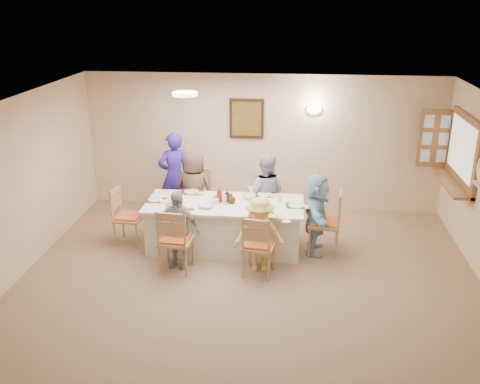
# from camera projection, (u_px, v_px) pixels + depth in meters

# --- Properties ---
(ground) EXTENTS (7.00, 7.00, 0.00)m
(ground) POSITION_uv_depth(u_px,v_px,m) (244.00, 305.00, 6.95)
(ground) COLOR #9A7A57
(room_walls) EXTENTS (7.00, 7.00, 7.00)m
(room_walls) POSITION_uv_depth(u_px,v_px,m) (244.00, 196.00, 6.42)
(room_walls) COLOR beige
(room_walls) RESTS_ON ground
(wall_picture) EXTENTS (0.62, 0.05, 0.72)m
(wall_picture) POSITION_uv_depth(u_px,v_px,m) (247.00, 119.00, 9.62)
(wall_picture) COLOR black
(wall_picture) RESTS_ON room_walls
(wall_sconce) EXTENTS (0.26, 0.09, 0.18)m
(wall_sconce) POSITION_uv_depth(u_px,v_px,m) (314.00, 109.00, 9.41)
(wall_sconce) COLOR white
(wall_sconce) RESTS_ON room_walls
(ceiling_light) EXTENTS (0.36, 0.36, 0.05)m
(ceiling_light) POSITION_uv_depth(u_px,v_px,m) (185.00, 94.00, 7.59)
(ceiling_light) COLOR white
(ceiling_light) RESTS_ON room_walls
(serving_hatch) EXTENTS (0.06, 1.50, 1.15)m
(serving_hatch) POSITION_uv_depth(u_px,v_px,m) (463.00, 151.00, 8.35)
(serving_hatch) COLOR #965F36
(serving_hatch) RESTS_ON room_walls
(hatch_sill) EXTENTS (0.30, 1.50, 0.05)m
(hatch_sill) POSITION_uv_depth(u_px,v_px,m) (451.00, 182.00, 8.54)
(hatch_sill) COLOR #965F36
(hatch_sill) RESTS_ON room_walls
(shutter_door) EXTENTS (0.55, 0.04, 1.00)m
(shutter_door) POSITION_uv_depth(u_px,v_px,m) (435.00, 138.00, 9.08)
(shutter_door) COLOR #965F36
(shutter_door) RESTS_ON room_walls
(dining_table) EXTENTS (2.44, 1.03, 0.76)m
(dining_table) POSITION_uv_depth(u_px,v_px,m) (225.00, 225.00, 8.42)
(dining_table) COLOR silver
(dining_table) RESTS_ON ground
(chair_back_left) EXTENTS (0.55, 0.55, 1.00)m
(chair_back_left) POSITION_uv_depth(u_px,v_px,m) (196.00, 199.00, 9.18)
(chair_back_left) COLOR tan
(chair_back_left) RESTS_ON ground
(chair_back_right) EXTENTS (0.48, 0.48, 0.93)m
(chair_back_right) POSITION_uv_depth(u_px,v_px,m) (266.00, 203.00, 9.07)
(chair_back_right) COLOR tan
(chair_back_right) RESTS_ON ground
(chair_front_left) EXTENTS (0.50, 0.50, 0.98)m
(chair_front_left) POSITION_uv_depth(u_px,v_px,m) (176.00, 239.00, 7.69)
(chair_front_left) COLOR tan
(chair_front_left) RESTS_ON ground
(chair_front_right) EXTENTS (0.51, 0.51, 0.93)m
(chair_front_right) POSITION_uv_depth(u_px,v_px,m) (259.00, 244.00, 7.58)
(chair_front_right) COLOR tan
(chair_front_right) RESTS_ON ground
(chair_left_end) EXTENTS (0.48, 0.48, 0.93)m
(chair_left_end) POSITION_uv_depth(u_px,v_px,m) (129.00, 216.00, 8.54)
(chair_left_end) COLOR tan
(chair_left_end) RESTS_ON ground
(chair_right_end) EXTENTS (0.54, 0.54, 1.02)m
(chair_right_end) POSITION_uv_depth(u_px,v_px,m) (324.00, 222.00, 8.22)
(chair_right_end) COLOR tan
(chair_right_end) RESTS_ON ground
(diner_back_left) EXTENTS (0.84, 0.68, 1.40)m
(diner_back_left) POSITION_uv_depth(u_px,v_px,m) (195.00, 190.00, 9.00)
(diner_back_left) COLOR brown
(diner_back_left) RESTS_ON ground
(diner_back_right) EXTENTS (0.81, 0.71, 1.37)m
(diner_back_right) POSITION_uv_depth(u_px,v_px,m) (266.00, 194.00, 8.88)
(diner_back_right) COLOR #A8A4BE
(diner_back_right) RESTS_ON ground
(diner_front_left) EXTENTS (0.80, 0.54, 1.18)m
(diner_front_left) POSITION_uv_depth(u_px,v_px,m) (177.00, 229.00, 7.77)
(diner_front_left) COLOR #9D9D9D
(diner_front_left) RESTS_ON ground
(diner_front_right) EXTENTS (0.78, 0.51, 1.13)m
(diner_front_right) POSITION_uv_depth(u_px,v_px,m) (260.00, 234.00, 7.66)
(diner_front_right) COLOR #F6CE5B
(diner_front_right) RESTS_ON ground
(diner_right_end) EXTENTS (1.23, 0.50, 1.28)m
(diner_right_end) POSITION_uv_depth(u_px,v_px,m) (316.00, 214.00, 8.18)
(diner_right_end) COLOR #96C9F2
(diner_right_end) RESTS_ON ground
(caregiver) EXTENTS (0.90, 0.87, 1.57)m
(caregiver) POSITION_uv_depth(u_px,v_px,m) (174.00, 176.00, 9.45)
(caregiver) COLOR #3825B2
(caregiver) RESTS_ON ground
(placemat_fl) EXTENTS (0.37, 0.28, 0.01)m
(placemat_fl) POSITION_uv_depth(u_px,v_px,m) (181.00, 211.00, 7.95)
(placemat_fl) COLOR #472B19
(placemat_fl) RESTS_ON dining_table
(plate_fl) EXTENTS (0.23, 0.23, 0.01)m
(plate_fl) POSITION_uv_depth(u_px,v_px,m) (181.00, 211.00, 7.95)
(plate_fl) COLOR white
(plate_fl) RESTS_ON dining_table
(napkin_fl) EXTENTS (0.15, 0.15, 0.01)m
(napkin_fl) POSITION_uv_depth(u_px,v_px,m) (192.00, 213.00, 7.88)
(napkin_fl) COLOR #E9F834
(napkin_fl) RESTS_ON dining_table
(placemat_fr) EXTENTS (0.36, 0.27, 0.01)m
(placemat_fr) POSITION_uv_depth(u_px,v_px,m) (261.00, 215.00, 7.83)
(placemat_fr) COLOR #472B19
(placemat_fr) RESTS_ON dining_table
(plate_fr) EXTENTS (0.24, 0.24, 0.01)m
(plate_fr) POSITION_uv_depth(u_px,v_px,m) (261.00, 214.00, 7.83)
(plate_fr) COLOR white
(plate_fr) RESTS_ON dining_table
(napkin_fr) EXTENTS (0.14, 0.14, 0.01)m
(napkin_fr) POSITION_uv_depth(u_px,v_px,m) (273.00, 216.00, 7.77)
(napkin_fr) COLOR #E9F834
(napkin_fr) RESTS_ON dining_table
(placemat_bl) EXTENTS (0.37, 0.28, 0.01)m
(placemat_bl) POSITION_uv_depth(u_px,v_px,m) (191.00, 192.00, 8.74)
(placemat_bl) COLOR #472B19
(placemat_bl) RESTS_ON dining_table
(plate_bl) EXTENTS (0.25, 0.25, 0.02)m
(plate_bl) POSITION_uv_depth(u_px,v_px,m) (191.00, 192.00, 8.73)
(plate_bl) COLOR white
(plate_bl) RESTS_ON dining_table
(napkin_bl) EXTENTS (0.13, 0.13, 0.01)m
(napkin_bl) POSITION_uv_depth(u_px,v_px,m) (202.00, 193.00, 8.67)
(napkin_bl) COLOR #E9F834
(napkin_bl) RESTS_ON dining_table
(placemat_br) EXTENTS (0.32, 0.24, 0.01)m
(placemat_br) POSITION_uv_depth(u_px,v_px,m) (265.00, 195.00, 8.62)
(placemat_br) COLOR #472B19
(placemat_br) RESTS_ON dining_table
(plate_br) EXTENTS (0.23, 0.23, 0.01)m
(plate_br) POSITION_uv_depth(u_px,v_px,m) (265.00, 194.00, 8.61)
(plate_br) COLOR white
(plate_br) RESTS_ON dining_table
(napkin_br) EXTENTS (0.15, 0.15, 0.01)m
(napkin_br) POSITION_uv_depth(u_px,v_px,m) (276.00, 196.00, 8.55)
(napkin_br) COLOR #E9F834
(napkin_br) RESTS_ON dining_table
(placemat_le) EXTENTS (0.35, 0.26, 0.01)m
(placemat_le) POSITION_uv_depth(u_px,v_px,m) (155.00, 200.00, 8.39)
(placemat_le) COLOR #472B19
(placemat_le) RESTS_ON dining_table
(plate_le) EXTENTS (0.22, 0.22, 0.01)m
(plate_le) POSITION_uv_depth(u_px,v_px,m) (155.00, 200.00, 8.39)
(plate_le) COLOR white
(plate_le) RESTS_ON dining_table
(napkin_le) EXTENTS (0.15, 0.15, 0.01)m
(napkin_le) POSITION_uv_depth(u_px,v_px,m) (165.00, 201.00, 8.33)
(napkin_le) COLOR #E9F834
(napkin_le) RESTS_ON dining_table
(placemat_re) EXTENTS (0.34, 0.25, 0.01)m
(placemat_re) POSITION_uv_depth(u_px,v_px,m) (297.00, 206.00, 8.17)
(placemat_re) COLOR #472B19
(placemat_re) RESTS_ON dining_table
(plate_re) EXTENTS (0.26, 0.26, 0.02)m
(plate_re) POSITION_uv_depth(u_px,v_px,m) (297.00, 205.00, 8.17)
(plate_re) COLOR white
(plate_re) RESTS_ON dining_table
(napkin_re) EXTENTS (0.13, 0.13, 0.01)m
(napkin_re) POSITION_uv_depth(u_px,v_px,m) (309.00, 207.00, 8.11)
(napkin_re) COLOR #E9F834
(napkin_re) RESTS_ON dining_table
(teacup_a) EXTENTS (0.15, 0.15, 0.10)m
(teacup_a) POSITION_uv_depth(u_px,v_px,m) (169.00, 206.00, 8.05)
(teacup_a) COLOR white
(teacup_a) RESTS_ON dining_table
(teacup_b) EXTENTS (0.10, 0.10, 0.09)m
(teacup_b) POSITION_uv_depth(u_px,v_px,m) (252.00, 190.00, 8.72)
(teacup_b) COLOR white
(teacup_b) RESTS_ON dining_table
(bowl_a) EXTENTS (0.32, 0.32, 0.05)m
(bowl_a) POSITION_uv_depth(u_px,v_px,m) (206.00, 206.00, 8.10)
(bowl_a) COLOR white
(bowl_a) RESTS_ON dining_table
(bowl_b) EXTENTS (0.28, 0.28, 0.06)m
(bowl_b) POSITION_uv_depth(u_px,v_px,m) (249.00, 196.00, 8.46)
(bowl_b) COLOR white
(bowl_b) RESTS_ON dining_table
(condiment_ketchup) EXTENTS (0.14, 0.14, 0.25)m
(condiment_ketchup) POSITION_uv_depth(u_px,v_px,m) (219.00, 195.00, 8.28)
(condiment_ketchup) COLOR red
(condiment_ketchup) RESTS_ON dining_table
(condiment_brown) EXTENTS (0.12, 0.12, 0.20)m
(condiment_brown) POSITION_uv_depth(u_px,v_px,m) (227.00, 196.00, 8.30)
(condiment_brown) COLOR #381F0E
(condiment_brown) RESTS_ON dining_table
(condiment_malt) EXTENTS (0.15, 0.15, 0.16)m
(condiment_malt) POSITION_uv_depth(u_px,v_px,m) (232.00, 198.00, 8.25)
(condiment_malt) COLOR #381F0E
(condiment_malt) RESTS_ON dining_table
(drinking_glass) EXTENTS (0.07, 0.07, 0.11)m
(drinking_glass) POSITION_uv_depth(u_px,v_px,m) (215.00, 198.00, 8.33)
(drinking_glass) COLOR silver
(drinking_glass) RESTS_ON dining_table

